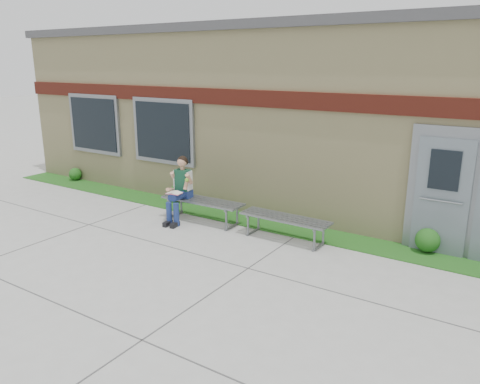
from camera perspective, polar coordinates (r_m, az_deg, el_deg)
The scene contains 9 objects.
ground at distance 8.13m, azimuth -6.98°, elevation -8.87°, with size 80.00×80.00×0.00m, color #9E9E99.
grass_strip at distance 10.10m, azimuth 2.50°, elevation -3.72°, with size 16.00×0.80×0.02m, color #144E15.
school_building at distance 12.63m, azimuth 10.57°, elevation 9.70°, with size 16.20×6.22×4.20m.
bench_left at distance 10.10m, azimuth -4.60°, elevation -1.56°, with size 1.89×0.56×0.49m.
bench_right at distance 9.08m, azimuth 5.50°, elevation -3.70°, with size 1.80×0.52×0.47m.
girl at distance 10.10m, azimuth -7.34°, elevation 0.52°, with size 0.53×0.85×1.41m.
shrub_west at distance 14.40m, azimuth -19.45°, elevation 2.08°, with size 0.36×0.36×0.36m, color #144E15.
shrub_mid at distance 11.61m, azimuth -7.46°, elevation -0.05°, with size 0.44×0.44×0.44m, color #144E15.
shrub_east at distance 9.14m, azimuth 21.90°, elevation -5.47°, with size 0.44×0.44×0.44m, color #144E15.
Camera 1 is at (4.81, -5.62, 3.36)m, focal length 35.00 mm.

